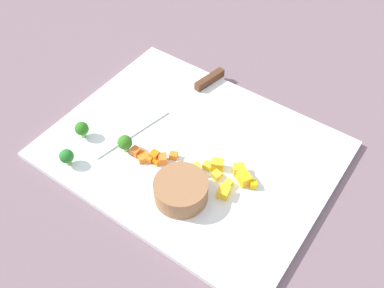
# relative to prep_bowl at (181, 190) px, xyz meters

# --- Properties ---
(ground_plane) EXTENTS (4.00, 4.00, 0.00)m
(ground_plane) POSITION_rel_prep_bowl_xyz_m (-0.05, 0.10, -0.03)
(ground_plane) COLOR slate
(cutting_board) EXTENTS (0.51, 0.39, 0.01)m
(cutting_board) POSITION_rel_prep_bowl_xyz_m (-0.05, 0.10, -0.02)
(cutting_board) COLOR white
(cutting_board) RESTS_ON ground_plane
(prep_bowl) EXTENTS (0.09, 0.09, 0.04)m
(prep_bowl) POSITION_rel_prep_bowl_xyz_m (0.00, 0.00, 0.00)
(prep_bowl) COLOR #976640
(prep_bowl) RESTS_ON cutting_board
(chef_knife) EXTENTS (0.08, 0.33, 0.02)m
(chef_knife) POSITION_rel_prep_bowl_xyz_m (-0.14, 0.20, -0.01)
(chef_knife) COLOR silver
(chef_knife) RESTS_ON cutting_board
(carrot_dice_0) EXTENTS (0.02, 0.02, 0.01)m
(carrot_dice_0) POSITION_rel_prep_bowl_xyz_m (-0.11, 0.03, -0.01)
(carrot_dice_0) COLOR orange
(carrot_dice_0) RESTS_ON cutting_board
(carrot_dice_1) EXTENTS (0.02, 0.02, 0.02)m
(carrot_dice_1) POSITION_rel_prep_bowl_xyz_m (-0.09, 0.04, -0.01)
(carrot_dice_1) COLOR orange
(carrot_dice_1) RESTS_ON cutting_board
(carrot_dice_2) EXTENTS (0.02, 0.02, 0.01)m
(carrot_dice_2) POSITION_rel_prep_bowl_xyz_m (-0.09, 0.03, -0.01)
(carrot_dice_2) COLOR orange
(carrot_dice_2) RESTS_ON cutting_board
(carrot_dice_3) EXTENTS (0.02, 0.02, 0.02)m
(carrot_dice_3) POSITION_rel_prep_bowl_xyz_m (-0.07, 0.04, -0.01)
(carrot_dice_3) COLOR orange
(carrot_dice_3) RESTS_ON cutting_board
(carrot_dice_4) EXTENTS (0.02, 0.02, 0.01)m
(carrot_dice_4) POSITION_rel_prep_bowl_xyz_m (-0.06, 0.06, -0.01)
(carrot_dice_4) COLOR orange
(carrot_dice_4) RESTS_ON cutting_board
(carrot_dice_5) EXTENTS (0.01, 0.01, 0.01)m
(carrot_dice_5) POSITION_rel_prep_bowl_xyz_m (-0.08, 0.03, -0.01)
(carrot_dice_5) COLOR orange
(carrot_dice_5) RESTS_ON cutting_board
(carrot_dice_6) EXTENTS (0.02, 0.02, 0.02)m
(carrot_dice_6) POSITION_rel_prep_bowl_xyz_m (-0.12, 0.03, -0.01)
(carrot_dice_6) COLOR orange
(carrot_dice_6) RESTS_ON cutting_board
(carrot_dice_7) EXTENTS (0.02, 0.02, 0.01)m
(carrot_dice_7) POSITION_rel_prep_bowl_xyz_m (-0.10, 0.02, -0.01)
(carrot_dice_7) COLOR orange
(carrot_dice_7) RESTS_ON cutting_board
(pepper_dice_0) EXTENTS (0.03, 0.03, 0.02)m
(pepper_dice_0) POSITION_rel_prep_bowl_xyz_m (0.07, 0.09, -0.01)
(pepper_dice_0) COLOR yellow
(pepper_dice_0) RESTS_ON cutting_board
(pepper_dice_1) EXTENTS (0.02, 0.02, 0.01)m
(pepper_dice_1) POSITION_rel_prep_bowl_xyz_m (0.03, 0.07, -0.01)
(pepper_dice_1) COLOR yellow
(pepper_dice_1) RESTS_ON cutting_board
(pepper_dice_2) EXTENTS (0.03, 0.02, 0.02)m
(pepper_dice_2) POSITION_rel_prep_bowl_xyz_m (0.02, 0.09, -0.01)
(pepper_dice_2) COLOR yellow
(pepper_dice_2) RESTS_ON cutting_board
(pepper_dice_3) EXTENTS (0.03, 0.03, 0.02)m
(pepper_dice_3) POSITION_rel_prep_bowl_xyz_m (-0.01, 0.06, -0.01)
(pepper_dice_3) COLOR yellow
(pepper_dice_3) RESTS_ON cutting_board
(pepper_dice_4) EXTENTS (0.02, 0.01, 0.01)m
(pepper_dice_4) POSITION_rel_prep_bowl_xyz_m (0.00, 0.08, -0.01)
(pepper_dice_4) COLOR yellow
(pepper_dice_4) RESTS_ON cutting_board
(pepper_dice_5) EXTENTS (0.02, 0.03, 0.02)m
(pepper_dice_5) POSITION_rel_prep_bowl_xyz_m (0.06, 0.04, -0.01)
(pepper_dice_5) COLOR yellow
(pepper_dice_5) RESTS_ON cutting_board
(pepper_dice_6) EXTENTS (0.02, 0.02, 0.01)m
(pepper_dice_6) POSITION_rel_prep_bowl_xyz_m (0.09, 0.09, -0.01)
(pepper_dice_6) COLOR yellow
(pepper_dice_6) RESTS_ON cutting_board
(pepper_dice_7) EXTENTS (0.03, 0.03, 0.02)m
(pepper_dice_7) POSITION_rel_prep_bowl_xyz_m (0.05, 0.10, -0.01)
(pepper_dice_7) COLOR yellow
(pepper_dice_7) RESTS_ON cutting_board
(pepper_dice_8) EXTENTS (0.01, 0.02, 0.01)m
(pepper_dice_8) POSITION_rel_prep_bowl_xyz_m (0.05, 0.06, -0.01)
(pepper_dice_8) COLOR yellow
(pepper_dice_8) RESTS_ON cutting_board
(broccoli_floret_0) EXTENTS (0.03, 0.03, 0.04)m
(broccoli_floret_0) POSITION_rel_prep_bowl_xyz_m (-0.14, 0.02, 0.00)
(broccoli_floret_0) COLOR #97B568
(broccoli_floret_0) RESTS_ON cutting_board
(broccoli_floret_1) EXTENTS (0.03, 0.03, 0.03)m
(broccoli_floret_1) POSITION_rel_prep_bowl_xyz_m (-0.23, 0.00, 0.00)
(broccoli_floret_1) COLOR #85BE61
(broccoli_floret_1) RESTS_ON cutting_board
(broccoli_floret_2) EXTENTS (0.03, 0.03, 0.03)m
(broccoli_floret_2) POSITION_rel_prep_bowl_xyz_m (-0.21, -0.06, 0.00)
(broccoli_floret_2) COLOR #8EB060
(broccoli_floret_2) RESTS_ON cutting_board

